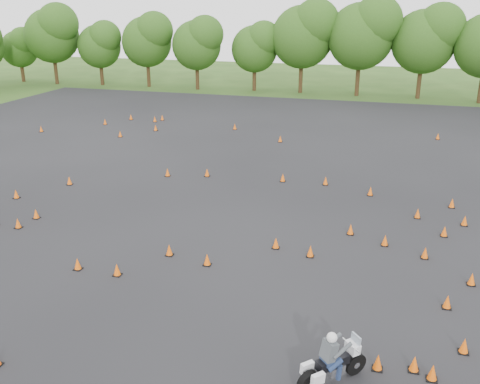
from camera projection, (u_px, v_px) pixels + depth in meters
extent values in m
plane|color=#2D5119|center=(213.00, 251.00, 21.80)|extent=(140.00, 140.00, 0.00)
plane|color=black|center=(251.00, 201.00, 27.23)|extent=(62.00, 62.00, 0.00)
cone|color=#F35D0A|center=(472.00, 279.00, 19.15)|extent=(0.26, 0.26, 0.45)
cone|color=#F35D0A|center=(36.00, 214.00, 25.04)|extent=(0.26, 0.26, 0.45)
cone|color=#F35D0A|center=(447.00, 302.00, 17.70)|extent=(0.26, 0.26, 0.45)
cone|color=#F35D0A|center=(207.00, 173.00, 31.06)|extent=(0.26, 0.26, 0.45)
cone|color=#F35D0A|center=(464.00, 346.00, 15.44)|extent=(0.26, 0.26, 0.45)
cone|color=#F35D0A|center=(310.00, 251.00, 21.28)|extent=(0.26, 0.26, 0.45)
cone|color=#F35D0A|center=(438.00, 136.00, 39.37)|extent=(0.26, 0.26, 0.45)
cone|color=#F35D0A|center=(78.00, 264.00, 20.26)|extent=(0.26, 0.26, 0.45)
cone|color=#F35D0A|center=(385.00, 240.00, 22.25)|extent=(0.26, 0.26, 0.45)
cone|color=#F35D0A|center=(370.00, 191.00, 28.00)|extent=(0.26, 0.26, 0.45)
cone|color=#F35D0A|center=(167.00, 172.00, 31.08)|extent=(0.26, 0.26, 0.45)
cone|color=#F35D0A|center=(432.00, 373.00, 14.33)|extent=(0.26, 0.26, 0.45)
cone|color=#F35D0A|center=(131.00, 117.00, 45.92)|extent=(0.26, 0.26, 0.45)
cone|color=#F35D0A|center=(69.00, 181.00, 29.64)|extent=(0.26, 0.26, 0.45)
cone|color=#F35D0A|center=(120.00, 134.00, 40.07)|extent=(0.26, 0.26, 0.45)
cone|color=#F35D0A|center=(425.00, 253.00, 21.14)|extent=(0.26, 0.26, 0.45)
cone|color=#F35D0A|center=(280.00, 139.00, 38.63)|extent=(0.26, 0.26, 0.45)
cone|color=#F35D0A|center=(117.00, 270.00, 19.82)|extent=(0.26, 0.26, 0.45)
cone|color=#F35D0A|center=(18.00, 223.00, 23.97)|extent=(0.26, 0.26, 0.45)
cone|color=#F35D0A|center=(235.00, 127.00, 42.43)|extent=(0.26, 0.26, 0.45)
cone|color=#F35D0A|center=(283.00, 178.00, 30.16)|extent=(0.26, 0.26, 0.45)
cone|color=#F35D0A|center=(465.00, 221.00, 24.24)|extent=(0.26, 0.26, 0.45)
cone|color=#F35D0A|center=(105.00, 122.00, 44.12)|extent=(0.26, 0.26, 0.45)
cone|color=#F35D0A|center=(155.00, 119.00, 45.10)|extent=(0.26, 0.26, 0.45)
cone|color=#F35D0A|center=(414.00, 364.00, 14.68)|extent=(0.26, 0.26, 0.45)
cone|color=#F35D0A|center=(41.00, 129.00, 41.65)|extent=(0.26, 0.26, 0.45)
cone|color=#F35D0A|center=(207.00, 260.00, 20.59)|extent=(0.26, 0.26, 0.45)
cone|color=#F35D0A|center=(156.00, 128.00, 42.04)|extent=(0.26, 0.26, 0.45)
cone|color=#F35D0A|center=(169.00, 250.00, 21.38)|extent=(0.26, 0.26, 0.45)
cone|color=#F35D0A|center=(162.00, 118.00, 45.72)|extent=(0.26, 0.26, 0.45)
cone|color=#F35D0A|center=(276.00, 243.00, 22.00)|extent=(0.26, 0.26, 0.45)
cone|color=#F35D0A|center=(452.00, 203.00, 26.34)|extent=(0.26, 0.26, 0.45)
cone|color=#F35D0A|center=(16.00, 194.00, 27.59)|extent=(0.26, 0.26, 0.45)
cone|color=#F35D0A|center=(326.00, 181.00, 29.62)|extent=(0.26, 0.26, 0.45)
cone|color=#F35D0A|center=(351.00, 230.00, 23.31)|extent=(0.26, 0.26, 0.45)
cone|color=#F35D0A|center=(444.00, 232.00, 23.11)|extent=(0.26, 0.26, 0.45)
cone|color=#F35D0A|center=(378.00, 362.00, 14.74)|extent=(0.26, 0.26, 0.45)
cone|color=#F35D0A|center=(418.00, 214.00, 25.07)|extent=(0.26, 0.26, 0.45)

